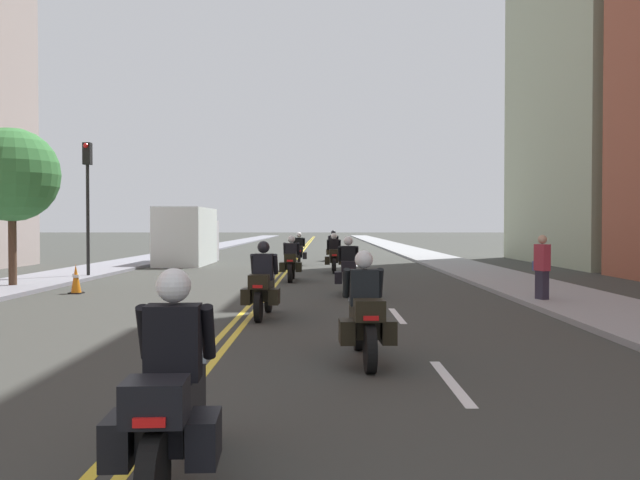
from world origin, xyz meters
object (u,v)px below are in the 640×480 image
motorcycle_5 (334,257)px  parked_truck (189,239)px  traffic_light_near (88,185)px  motorcycle_1 (365,317)px  motorcycle_3 (348,271)px  motorcycle_4 (291,263)px  motorcycle_0 (172,401)px  traffic_cone_2 (76,280)px  street_tree_0 (12,175)px  traffic_cone_1 (76,279)px  motorcycle_7 (333,249)px  motorcycle_6 (299,252)px  motorcycle_2 (263,287)px  pedestrian_1 (542,268)px

motorcycle_5 → parked_truck: 9.46m
motorcycle_5 → traffic_light_near: 9.91m
motorcycle_1 → motorcycle_3: size_ratio=1.05×
motorcycle_4 → traffic_light_near: 8.04m
motorcycle_0 → traffic_cone_2: 15.11m
motorcycle_4 → street_tree_0: bearing=-160.6°
traffic_cone_2 → parked_truck: bearing=89.1°
traffic_cone_1 → motorcycle_7: bearing=66.3°
traffic_light_near → parked_truck: size_ratio=0.76×
traffic_cone_2 → traffic_light_near: bearing=106.4°
traffic_cone_1 → motorcycle_1: bearing=-51.1°
motorcycle_6 → traffic_cone_2: motorcycle_6 is taller
motorcycle_4 → motorcycle_6: size_ratio=1.09×
motorcycle_6 → motorcycle_7: (1.72, 4.16, 0.01)m
traffic_cone_2 → motorcycle_7: bearing=66.6°
motorcycle_0 → traffic_cone_1: size_ratio=2.72×
motorcycle_7 → street_tree_0: street_tree_0 is taller
motorcycle_0 → motorcycle_1: bearing=66.1°
traffic_cone_2 → motorcycle_2: bearing=-40.3°
motorcycle_3 → traffic_cone_1: motorcycle_3 is taller
motorcycle_0 → motorcycle_7: bearing=83.7°
motorcycle_3 → motorcycle_7: (-0.16, 17.78, 0.00)m
motorcycle_1 → motorcycle_6: bearing=92.0°
motorcycle_3 → traffic_cone_2: size_ratio=2.77×
motorcycle_6 → pedestrian_1: 17.07m
parked_truck → motorcycle_7: bearing=22.3°
motorcycle_5 → traffic_cone_2: bearing=-132.2°
motorcycle_2 → traffic_cone_2: (-5.76, 4.89, -0.27)m
motorcycle_4 → traffic_light_near: traffic_light_near is taller
motorcycle_1 → motorcycle_6: (-1.78, 22.72, 0.01)m
motorcycle_2 → pedestrian_1: pedestrian_1 is taller
traffic_light_near → parked_truck: (1.80, 9.15, -2.14)m
motorcycle_0 → street_tree_0: (-8.39, 15.29, 2.82)m
motorcycle_5 → traffic_light_near: (-9.02, -3.07, 2.76)m
motorcycle_1 → motorcycle_5: 17.78m
motorcycle_7 → traffic_cone_2: motorcycle_7 is taller
motorcycle_2 → traffic_cone_2: size_ratio=2.77×
motorcycle_5 → traffic_cone_2: 11.23m
motorcycle_4 → parked_truck: (-5.67, 10.22, 0.63)m
motorcycle_3 → traffic_cone_1: size_ratio=2.60×
motorcycle_7 → motorcycle_5: bearing=-89.4°
motorcycle_6 → traffic_cone_2: bearing=-114.8°
motorcycle_7 → parked_truck: parked_truck is taller
street_tree_0 → parked_truck: size_ratio=0.76×
motorcycle_5 → motorcycle_7: size_ratio=1.06×
traffic_cone_1 → traffic_light_near: 6.20m
motorcycle_3 → street_tree_0: bearing=171.7°
motorcycle_5 → traffic_cone_1: 11.18m
motorcycle_1 → motorcycle_0: bearing=-113.0°
motorcycle_4 → pedestrian_1: bearing=-45.3°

